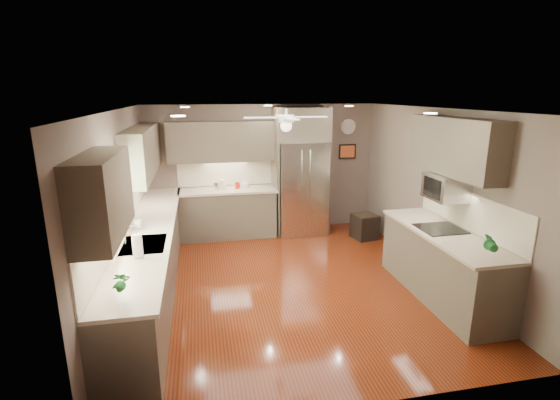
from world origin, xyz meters
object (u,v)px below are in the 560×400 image
object	(u,v)px
potted_plant_left	(120,282)
bowl	(245,187)
canister_b	(216,186)
potted_plant_right	(491,244)
paper_towel	(137,246)
soap_bottle	(138,223)
microwave	(446,187)
stool	(365,226)
canister_c	(222,185)
canister_d	(237,185)
refrigerator	(301,174)

from	to	relation	value
potted_plant_left	bowl	distance (m)	4.36
canister_b	potted_plant_right	xyz separation A→B (m)	(2.85, -3.85, 0.08)
paper_towel	soap_bottle	bearing A→B (deg)	97.56
microwave	bowl	bearing A→B (deg)	131.06
stool	canister_c	bearing A→B (deg)	166.42
canister_d	refrigerator	distance (m)	1.25
canister_d	microwave	size ratio (longest dim) A/B	0.23
refrigerator	paper_towel	world-z (taller)	refrigerator
bowl	stool	distance (m)	2.41
paper_towel	canister_c	bearing A→B (deg)	70.26
refrigerator	microwave	xyz separation A→B (m)	(1.33, -2.71, 0.29)
bowl	paper_towel	bearing A→B (deg)	-116.26
bowl	canister_b	bearing A→B (deg)	-176.77
canister_b	canister_c	xyz separation A→B (m)	(0.12, 0.01, 0.02)
soap_bottle	microwave	bearing A→B (deg)	-8.95
potted_plant_left	potted_plant_right	size ratio (longest dim) A/B	0.99
refrigerator	stool	distance (m)	1.58
potted_plant_right	bowl	bearing A→B (deg)	120.60
canister_d	potted_plant_right	size ratio (longest dim) A/B	0.42
soap_bottle	paper_towel	size ratio (longest dim) A/B	0.65
refrigerator	soap_bottle	bearing A→B (deg)	-143.36
canister_b	refrigerator	size ratio (longest dim) A/B	0.06
potted_plant_right	refrigerator	bearing A→B (deg)	107.55
soap_bottle	canister_d	bearing A→B (deg)	54.10
potted_plant_right	paper_towel	world-z (taller)	potted_plant_right
refrigerator	potted_plant_right	bearing A→B (deg)	-72.45
canister_c	potted_plant_right	distance (m)	4.73
canister_c	soap_bottle	size ratio (longest dim) A/B	1.03
canister_c	potted_plant_left	xyz separation A→B (m)	(-1.15, -4.04, 0.06)
canister_b	stool	distance (m)	2.93
potted_plant_left	microwave	xyz separation A→B (m)	(3.99, 1.28, 0.39)
paper_towel	potted_plant_left	bearing A→B (deg)	-91.82
refrigerator	bowl	bearing A→B (deg)	176.58
canister_d	microwave	xyz separation A→B (m)	(2.56, -2.77, 0.48)
soap_bottle	potted_plant_left	xyz separation A→B (m)	(0.11, -1.93, 0.06)
canister_b	canister_c	distance (m)	0.12
potted_plant_left	microwave	size ratio (longest dim) A/B	0.55
stool	potted_plant_right	bearing A→B (deg)	-88.40
potted_plant_right	paper_towel	distance (m)	3.92
soap_bottle	potted_plant_left	distance (m)	1.93
soap_bottle	microwave	world-z (taller)	microwave
canister_d	paper_towel	world-z (taller)	paper_towel
bowl	paper_towel	world-z (taller)	paper_towel
canister_c	stool	world-z (taller)	canister_c
potted_plant_left	bowl	size ratio (longest dim) A/B	1.55
canister_b	potted_plant_left	world-z (taller)	potted_plant_left
potted_plant_left	paper_towel	xyz separation A→B (m)	(0.03, 0.92, -0.01)
canister_c	stool	bearing A→B (deg)	-13.58
potted_plant_left	potted_plant_right	bearing A→B (deg)	2.56
canister_c	microwave	distance (m)	3.98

